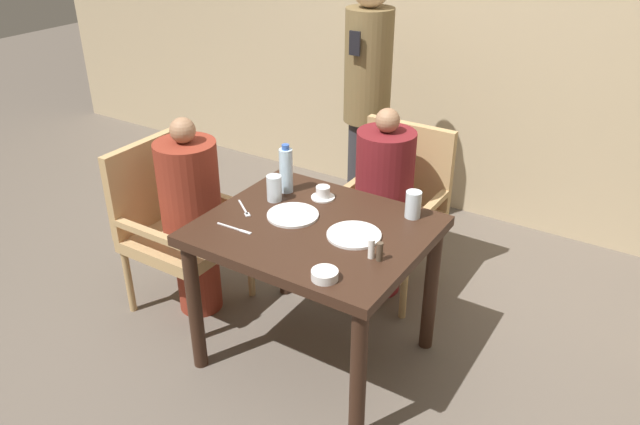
{
  "coord_description": "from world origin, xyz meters",
  "views": [
    {
      "loc": [
        1.36,
        -2.09,
        2.17
      ],
      "look_at": [
        0.0,
        0.04,
        0.81
      ],
      "focal_mm": 35.0,
      "sensor_mm": 36.0,
      "label": 1
    }
  ],
  "objects_px": {
    "plate_main_right": "(293,215)",
    "glass_tall_mid": "(274,188)",
    "diner_in_left_chair": "(192,216)",
    "teacup_with_saucer": "(323,193)",
    "chair_left_side": "(173,221)",
    "water_bottle": "(286,170)",
    "glass_tall_near": "(413,204)",
    "bowl_small": "(325,275)",
    "chair_far_side": "(394,202)",
    "standing_host": "(367,102)",
    "plate_main_left": "(354,235)",
    "diner_in_far_chair": "(383,202)"
  },
  "relations": [
    {
      "from": "plate_main_right",
      "to": "glass_tall_mid",
      "type": "xyz_separation_m",
      "value": [
        -0.17,
        0.09,
        0.06
      ]
    },
    {
      "from": "diner_in_left_chair",
      "to": "teacup_with_saucer",
      "type": "height_order",
      "value": "diner_in_left_chair"
    },
    {
      "from": "chair_left_side",
      "to": "glass_tall_mid",
      "type": "height_order",
      "value": "chair_left_side"
    },
    {
      "from": "water_bottle",
      "to": "glass_tall_near",
      "type": "xyz_separation_m",
      "value": [
        0.66,
        0.09,
        -0.05
      ]
    },
    {
      "from": "bowl_small",
      "to": "water_bottle",
      "type": "distance_m",
      "value": 0.82
    },
    {
      "from": "bowl_small",
      "to": "glass_tall_near",
      "type": "distance_m",
      "value": 0.67
    },
    {
      "from": "teacup_with_saucer",
      "to": "bowl_small",
      "type": "distance_m",
      "value": 0.71
    },
    {
      "from": "chair_left_side",
      "to": "diner_in_left_chair",
      "type": "distance_m",
      "value": 0.16
    },
    {
      "from": "chair_far_side",
      "to": "glass_tall_near",
      "type": "relative_size",
      "value": 7.22
    },
    {
      "from": "chair_left_side",
      "to": "standing_host",
      "type": "relative_size",
      "value": 0.55
    },
    {
      "from": "diner_in_left_chair",
      "to": "standing_host",
      "type": "distance_m",
      "value": 1.35
    },
    {
      "from": "standing_host",
      "to": "teacup_with_saucer",
      "type": "xyz_separation_m",
      "value": [
        0.3,
        -1.0,
        -0.14
      ]
    },
    {
      "from": "diner_in_left_chair",
      "to": "water_bottle",
      "type": "distance_m",
      "value": 0.59
    },
    {
      "from": "chair_left_side",
      "to": "standing_host",
      "type": "distance_m",
      "value": 1.42
    },
    {
      "from": "plate_main_left",
      "to": "water_bottle",
      "type": "relative_size",
      "value": 0.96
    },
    {
      "from": "chair_far_side",
      "to": "plate_main_left",
      "type": "xyz_separation_m",
      "value": [
        0.2,
        -0.83,
        0.25
      ]
    },
    {
      "from": "diner_in_far_chair",
      "to": "glass_tall_near",
      "type": "distance_m",
      "value": 0.57
    },
    {
      "from": "diner_in_far_chair",
      "to": "plate_main_right",
      "type": "distance_m",
      "value": 0.72
    },
    {
      "from": "standing_host",
      "to": "teacup_with_saucer",
      "type": "distance_m",
      "value": 1.05
    },
    {
      "from": "diner_in_far_chair",
      "to": "plate_main_left",
      "type": "xyz_separation_m",
      "value": [
        0.2,
        -0.69,
        0.19
      ]
    },
    {
      "from": "plate_main_left",
      "to": "teacup_with_saucer",
      "type": "bearing_deg",
      "value": 142.4
    },
    {
      "from": "diner_in_far_chair",
      "to": "standing_host",
      "type": "relative_size",
      "value": 0.65
    },
    {
      "from": "teacup_with_saucer",
      "to": "glass_tall_near",
      "type": "distance_m",
      "value": 0.47
    },
    {
      "from": "diner_in_left_chair",
      "to": "glass_tall_near",
      "type": "relative_size",
      "value": 8.68
    },
    {
      "from": "glass_tall_mid",
      "to": "water_bottle",
      "type": "bearing_deg",
      "value": 93.68
    },
    {
      "from": "chair_far_side",
      "to": "glass_tall_mid",
      "type": "distance_m",
      "value": 0.86
    },
    {
      "from": "water_bottle",
      "to": "glass_tall_mid",
      "type": "height_order",
      "value": "water_bottle"
    },
    {
      "from": "standing_host",
      "to": "bowl_small",
      "type": "xyz_separation_m",
      "value": [
        0.69,
        -1.6,
        -0.15
      ]
    },
    {
      "from": "diner_in_far_chair",
      "to": "bowl_small",
      "type": "height_order",
      "value": "diner_in_far_chair"
    },
    {
      "from": "standing_host",
      "to": "teacup_with_saucer",
      "type": "bearing_deg",
      "value": -73.25
    },
    {
      "from": "diner_in_left_chair",
      "to": "plate_main_left",
      "type": "bearing_deg",
      "value": 0.88
    },
    {
      "from": "chair_far_side",
      "to": "water_bottle",
      "type": "xyz_separation_m",
      "value": [
        -0.32,
        -0.62,
        0.37
      ]
    },
    {
      "from": "glass_tall_near",
      "to": "glass_tall_mid",
      "type": "bearing_deg",
      "value": -162.33
    },
    {
      "from": "diner_in_left_chair",
      "to": "plate_main_left",
      "type": "xyz_separation_m",
      "value": [
        0.98,
        0.01,
        0.18
      ]
    },
    {
      "from": "plate_main_right",
      "to": "diner_in_left_chair",
      "type": "bearing_deg",
      "value": -178.02
    },
    {
      "from": "chair_left_side",
      "to": "glass_tall_mid",
      "type": "distance_m",
      "value": 0.7
    },
    {
      "from": "glass_tall_near",
      "to": "glass_tall_mid",
      "type": "xyz_separation_m",
      "value": [
        -0.65,
        -0.21,
        0.0
      ]
    },
    {
      "from": "diner_in_left_chair",
      "to": "plate_main_left",
      "type": "relative_size",
      "value": 4.62
    },
    {
      "from": "plate_main_right",
      "to": "glass_tall_mid",
      "type": "distance_m",
      "value": 0.2
    },
    {
      "from": "plate_main_left",
      "to": "plate_main_right",
      "type": "relative_size",
      "value": 1.0
    },
    {
      "from": "chair_left_side",
      "to": "glass_tall_near",
      "type": "xyz_separation_m",
      "value": [
        1.27,
        0.32,
        0.31
      ]
    },
    {
      "from": "chair_far_side",
      "to": "bowl_small",
      "type": "bearing_deg",
      "value": -77.41
    },
    {
      "from": "plate_main_left",
      "to": "glass_tall_near",
      "type": "relative_size",
      "value": 1.88
    },
    {
      "from": "chair_far_side",
      "to": "plate_main_right",
      "type": "distance_m",
      "value": 0.88
    },
    {
      "from": "plate_main_right",
      "to": "water_bottle",
      "type": "distance_m",
      "value": 0.29
    },
    {
      "from": "chair_left_side",
      "to": "bowl_small",
      "type": "relative_size",
      "value": 8.6
    },
    {
      "from": "chair_far_side",
      "to": "plate_main_right",
      "type": "bearing_deg",
      "value": -99.53
    },
    {
      "from": "bowl_small",
      "to": "water_bottle",
      "type": "bearing_deg",
      "value": 135.81
    },
    {
      "from": "plate_main_right",
      "to": "teacup_with_saucer",
      "type": "distance_m",
      "value": 0.24
    },
    {
      "from": "diner_in_far_chair",
      "to": "glass_tall_mid",
      "type": "bearing_deg",
      "value": -117.77
    }
  ]
}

